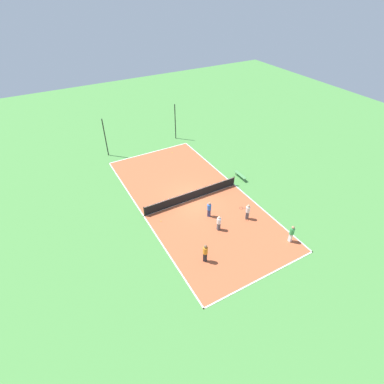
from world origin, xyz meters
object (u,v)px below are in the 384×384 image
tennis_ball_far_baseline (161,221)px  fence_post_back_right (175,122)px  player_center_orange (205,252)px  player_far_green (292,233)px  tennis_net (192,195)px  player_near_white (219,222)px  tennis_ball_midcourt (172,152)px  player_near_blue (209,209)px  player_far_white (248,211)px  fence_post_back_left (105,138)px  bench (240,175)px  tennis_ball_right_alley (192,198)px  tennis_ball_left_sideline (200,158)px

tennis_ball_far_baseline → fence_post_back_right: fence_post_back_right is taller
player_center_orange → player_far_green: bearing=42.3°
tennis_net → player_near_white: size_ratio=6.80×
tennis_ball_midcourt → player_near_blue: bearing=-100.6°
player_far_white → fence_post_back_right: 17.09m
tennis_ball_midcourt → fence_post_back_right: (2.10, 3.18, 2.21)m
player_far_green → fence_post_back_left: bearing=-157.2°
player_near_white → fence_post_back_right: (4.52, 16.89, 1.44)m
player_far_green → bench: bearing=168.2°
bench → player_near_white: size_ratio=1.23×
player_far_green → player_near_blue: size_ratio=1.05×
player_far_white → player_near_white: bearing=27.7°
tennis_net → player_far_green: (4.21, -8.61, 0.41)m
bench → tennis_ball_midcourt: bearing=24.7°
fence_post_back_right → tennis_net: bearing=-110.0°
tennis_ball_far_baseline → tennis_net: bearing=19.8°
player_center_orange → tennis_ball_far_baseline: 5.80m
player_near_white → player_near_blue: player_near_blue is taller
player_center_orange → tennis_ball_right_alley: size_ratio=25.26×
player_center_orange → player_far_white: bearing=76.9°
tennis_ball_right_alley → tennis_ball_left_sideline: bearing=53.3°
bench → player_far_white: 6.41m
tennis_ball_left_sideline → fence_post_back_right: (-0.11, 6.01, 2.21)m
player_far_white → tennis_ball_left_sideline: size_ratio=23.02×
tennis_ball_right_alley → tennis_net: bearing=-108.8°
fence_post_back_left → fence_post_back_right: (8.91, 0.00, 0.00)m
tennis_ball_left_sideline → bench: bearing=-73.5°
player_near_blue → player_far_white: bearing=-165.9°
player_far_white → fence_post_back_left: bearing=-37.5°
tennis_ball_left_sideline → tennis_ball_midcourt: bearing=127.9°
player_far_white → fence_post_back_left: 18.53m
player_far_white → tennis_ball_right_alley: bearing=-31.2°
player_near_blue → tennis_ball_left_sideline: bearing=-67.0°
player_far_white → player_near_blue: size_ratio=1.01×
tennis_ball_right_alley → bench: bearing=4.9°
tennis_ball_right_alley → player_far_white: bearing=-60.4°
fence_post_back_left → tennis_net: bearing=-70.0°
tennis_ball_midcourt → fence_post_back_right: fence_post_back_right is taller
tennis_ball_right_alley → fence_post_back_left: fence_post_back_left is taller
player_far_green → tennis_ball_far_baseline: size_ratio=23.90×
bench → tennis_ball_right_alley: (-6.13, -0.53, -0.33)m
tennis_net → tennis_ball_right_alley: bearing=71.2°
player_far_white → player_near_white: (-2.93, 0.07, -0.09)m
tennis_net → tennis_ball_right_alley: 0.52m
player_near_white → player_far_white: bearing=-0.9°
player_near_blue → fence_post_back_right: bearing=-56.9°
tennis_net → player_center_orange: player_center_orange is taller
tennis_net → fence_post_back_right: (4.45, 12.22, 1.73)m
player_far_green → tennis_ball_midcourt: bearing=-173.8°
tennis_ball_left_sideline → tennis_ball_midcourt: size_ratio=1.00×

